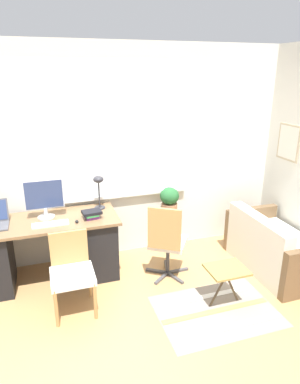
% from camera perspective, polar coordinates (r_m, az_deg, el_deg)
% --- Properties ---
extents(ground_plane, '(14.00, 14.00, 0.00)m').
position_cam_1_polar(ground_plane, '(4.19, -5.72, -14.87)').
color(ground_plane, tan).
extents(wall_back_with_window, '(9.00, 0.12, 2.70)m').
position_cam_1_polar(wall_back_with_window, '(4.33, -8.32, 5.92)').
color(wall_back_with_window, silver).
rests_on(wall_back_with_window, ground_plane).
extents(desk, '(1.66, 0.68, 0.76)m').
position_cam_1_polar(desk, '(4.22, -16.77, -9.06)').
color(desk, brown).
rests_on(desk, ground_plane).
extents(monitor, '(0.43, 0.19, 0.45)m').
position_cam_1_polar(monitor, '(4.05, -17.22, -0.92)').
color(monitor, silver).
rests_on(monitor, desk).
extents(keyboard, '(0.39, 0.13, 0.02)m').
position_cam_1_polar(keyboard, '(3.93, -16.26, -5.16)').
color(keyboard, silver).
rests_on(keyboard, desk).
extents(mouse, '(0.04, 0.06, 0.03)m').
position_cam_1_polar(mouse, '(3.91, -12.10, -4.81)').
color(mouse, black).
rests_on(mouse, desk).
extents(desk_lamp, '(0.13, 0.13, 0.41)m').
position_cam_1_polar(desk_lamp, '(4.17, -8.56, 1.32)').
color(desk_lamp, '#2D2D33').
rests_on(desk_lamp, desk).
extents(book_stack, '(0.23, 0.18, 0.09)m').
position_cam_1_polar(book_stack, '(3.98, -9.69, -3.63)').
color(book_stack, purple).
rests_on(book_stack, desk).
extents(desk_chair_wooden, '(0.43, 0.44, 0.81)m').
position_cam_1_polar(desk_chair_wooden, '(3.66, -12.93, -12.61)').
color(desk_chair_wooden, '#B2844C').
rests_on(desk_chair_wooden, ground_plane).
extents(office_chair_swivel, '(0.56, 0.57, 0.95)m').
position_cam_1_polar(office_chair_swivel, '(4.03, 2.82, -8.18)').
color(office_chair_swivel, '#47474C').
rests_on(office_chair_swivel, ground_plane).
extents(couch_loveseat, '(0.76, 1.28, 0.73)m').
position_cam_1_polar(couch_loveseat, '(4.59, 20.06, -8.94)').
color(couch_loveseat, silver).
rests_on(couch_loveseat, ground_plane).
extents(plant_stand, '(0.22, 0.22, 0.56)m').
position_cam_1_polar(plant_stand, '(4.61, 3.20, -4.56)').
color(plant_stand, '#333338').
rests_on(plant_stand, ground_plane).
extents(potted_plant, '(0.25, 0.25, 0.37)m').
position_cam_1_polar(potted_plant, '(4.51, 3.27, -1.34)').
color(potted_plant, '#9E6B4C').
rests_on(potted_plant, plant_stand).
extents(floor_rug_striped, '(1.22, 0.88, 0.01)m').
position_cam_1_polar(floor_rug_striped, '(3.83, 10.97, -18.89)').
color(floor_rug_striped, gray).
rests_on(floor_rug_striped, ground_plane).
extents(folding_stool, '(0.40, 0.34, 0.43)m').
position_cam_1_polar(folding_stool, '(3.73, 12.64, -12.88)').
color(folding_stool, olive).
rests_on(folding_stool, ground_plane).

